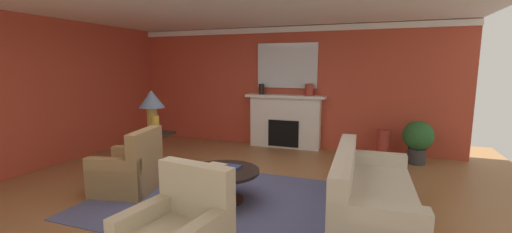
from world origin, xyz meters
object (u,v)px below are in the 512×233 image
Objects in this scene: table_lamp at (152,103)px; vase_on_side_table at (156,125)px; armchair_near_window at (129,172)px; coffee_table at (223,178)px; vase_tall_corner at (383,145)px; vase_mantel_right at (309,90)px; side_table at (154,150)px; fireplace at (285,123)px; sofa at (369,198)px; vase_mantel_left at (262,89)px; mantel_mirror at (287,66)px; potted_plant at (418,139)px.

table_lamp reaches higher than vase_on_side_table.
armchair_near_window reaches higher than coffee_table.
vase_mantel_right is at bearing 170.91° from vase_tall_corner.
side_table is 2.11× the size of vase_on_side_table.
fireplace is 2.57× the size of side_table.
sofa is 4.13m from vase_mantel_left.
fireplace is 3.09m from table_lamp.
vase_tall_corner is 1.89m from vase_mantel_right.
vase_on_side_table is (-3.47, 0.57, 0.57)m from sofa.
fireplace is at bearing 55.70° from table_lamp.
mantel_mirror is 3.70m from coffee_table.
vase_mantel_right is 0.32× the size of potted_plant.
mantel_mirror is 5.27× the size of vase_mantel_right.
mantel_mirror is at bearing 17.18° from vase_mantel_left.
armchair_near_window is at bearing -139.03° from vase_tall_corner.
coffee_table is at bearing -80.13° from vase_mantel_left.
vase_mantel_right is at bearing 171.47° from potted_plant.
table_lamp is at bearing -115.24° from vase_mantel_left.
vase_mantel_left is at bearing 99.87° from coffee_table.
table_lamp is at bearing -154.31° from potted_plant.
mantel_mirror is 3.08m from potted_plant.
sofa is at bearing -105.84° from potted_plant.
sofa reaches higher than side_table.
fireplace reaches higher than vase_on_side_table.
mantel_mirror is 1.38× the size of coffee_table.
side_table is at bearing 90.00° from table_lamp.
armchair_near_window reaches higher than side_table.
vase_tall_corner is at bearing 29.95° from side_table.
fireplace is 3.73m from sofa.
mantel_mirror is at bearing 67.44° from armchair_near_window.
sofa is 3.04× the size of side_table.
potted_plant is at bearing -7.85° from fireplace.
potted_plant is at bearing 35.97° from armchair_near_window.
table_lamp is 4.50m from vase_tall_corner.
potted_plant is at bearing 27.75° from vase_on_side_table.
potted_plant reaches higher than side_table.
fireplace is 2.95× the size of vase_tall_corner.
fireplace is at bearing 172.15° from potted_plant.
vase_mantel_right is (0.54, 3.20, 1.01)m from coffee_table.
potted_plant is at bearing 74.16° from sofa.
vase_mantel_left is (-2.66, 0.25, 1.03)m from vase_tall_corner.
table_lamp is (-1.71, 0.75, 0.89)m from coffee_table.
table_lamp is (-1.70, -2.62, -0.64)m from mantel_mirror.
side_table is (-1.70, -2.62, -1.46)m from mantel_mirror.
side_table reaches higher than vase_tall_corner.
vase_on_side_table is 1.26× the size of vase_mantel_right.
mantel_mirror is 3.30m from vase_on_side_table.
potted_plant is (4.42, 2.13, 0.09)m from side_table.
vase_mantel_left reaches higher than coffee_table.
fireplace is 2.15m from vase_tall_corner.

